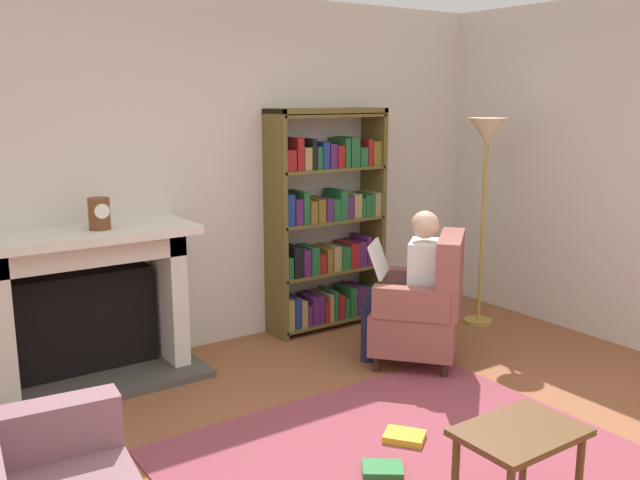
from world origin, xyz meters
name	(u,v)px	position (x,y,z in m)	size (l,w,h in m)	color
back_wall	(210,174)	(0.00, 2.55, 1.35)	(5.60, 0.10, 2.70)	silver
side_wall_right	(568,168)	(2.65, 1.25, 1.35)	(0.10, 5.20, 2.70)	silver
area_rug	(398,456)	(0.00, 0.30, 0.01)	(2.40, 1.80, 0.01)	#8C3C49
fireplace	(88,301)	(-1.06, 2.30, 0.57)	(1.46, 0.64, 1.08)	#4C4742
mantel_clock	(99,214)	(-0.97, 2.20, 1.18)	(0.14, 0.14, 0.21)	brown
bookshelf	(327,224)	(0.95, 2.33, 0.89)	(1.03, 0.32, 1.84)	brown
armchair_reading	(425,307)	(1.06, 1.24, 0.42)	(0.89, 0.89, 0.97)	#331E14
seated_reader	(409,280)	(0.98, 1.33, 0.62)	(0.57, 0.59, 1.14)	silver
side_table	(519,445)	(0.04, -0.47, 0.40)	(0.56, 0.39, 0.48)	brown
scattered_books	(398,460)	(-0.05, 0.24, 0.03)	(0.61, 0.70, 0.04)	red
floor_lamp	(486,151)	(2.08, 1.64, 1.50)	(0.32, 0.32, 1.76)	#B7933F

